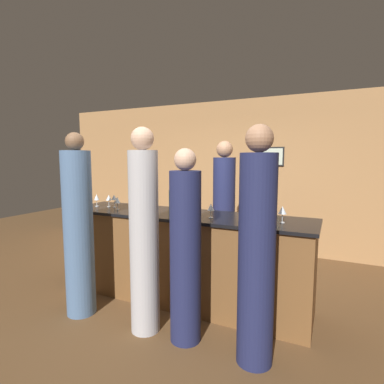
{
  "coord_description": "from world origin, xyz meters",
  "views": [
    {
      "loc": [
        1.62,
        -3.11,
        1.72
      ],
      "look_at": [
        0.09,
        0.1,
        1.32
      ],
      "focal_mm": 28.0,
      "sensor_mm": 36.0,
      "label": 1
    }
  ],
  "objects_px": {
    "guest_0": "(144,236)",
    "guest_1": "(257,254)",
    "guest_2": "(185,252)",
    "wine_bottle_0": "(172,199)",
    "wine_bottle_1": "(271,205)",
    "guest_3": "(78,231)",
    "bartender": "(224,214)"
  },
  "relations": [
    {
      "from": "guest_0",
      "to": "guest_1",
      "type": "distance_m",
      "value": 1.1
    },
    {
      "from": "guest_1",
      "to": "guest_2",
      "type": "relative_size",
      "value": 1.1
    },
    {
      "from": "guest_1",
      "to": "guest_0",
      "type": "bearing_deg",
      "value": 179.99
    },
    {
      "from": "guest_1",
      "to": "wine_bottle_0",
      "type": "relative_size",
      "value": 6.15
    },
    {
      "from": "wine_bottle_1",
      "to": "guest_0",
      "type": "bearing_deg",
      "value": -134.85
    },
    {
      "from": "guest_3",
      "to": "wine_bottle_1",
      "type": "bearing_deg",
      "value": 29.49
    },
    {
      "from": "guest_0",
      "to": "wine_bottle_0",
      "type": "distance_m",
      "value": 1.09
    },
    {
      "from": "bartender",
      "to": "guest_3",
      "type": "distance_m",
      "value": 1.97
    },
    {
      "from": "bartender",
      "to": "guest_0",
      "type": "relative_size",
      "value": 0.97
    },
    {
      "from": "guest_1",
      "to": "guest_3",
      "type": "height_order",
      "value": "guest_3"
    },
    {
      "from": "bartender",
      "to": "wine_bottle_1",
      "type": "xyz_separation_m",
      "value": [
        0.77,
        -0.6,
        0.26
      ]
    },
    {
      "from": "guest_0",
      "to": "guest_2",
      "type": "bearing_deg",
      "value": 3.66
    },
    {
      "from": "guest_1",
      "to": "guest_3",
      "type": "bearing_deg",
      "value": -179.25
    },
    {
      "from": "guest_0",
      "to": "wine_bottle_1",
      "type": "height_order",
      "value": "guest_0"
    },
    {
      "from": "bartender",
      "to": "guest_2",
      "type": "relative_size",
      "value": 1.08
    },
    {
      "from": "guest_1",
      "to": "guest_2",
      "type": "bearing_deg",
      "value": 177.58
    },
    {
      "from": "guest_1",
      "to": "guest_2",
      "type": "height_order",
      "value": "guest_1"
    },
    {
      "from": "guest_0",
      "to": "wine_bottle_0",
      "type": "height_order",
      "value": "guest_0"
    },
    {
      "from": "guest_3",
      "to": "wine_bottle_1",
      "type": "distance_m",
      "value": 2.15
    },
    {
      "from": "bartender",
      "to": "guest_1",
      "type": "height_order",
      "value": "guest_1"
    },
    {
      "from": "guest_0",
      "to": "guest_3",
      "type": "bearing_deg",
      "value": -178.25
    },
    {
      "from": "guest_0",
      "to": "guest_1",
      "type": "bearing_deg",
      "value": -0.01
    },
    {
      "from": "guest_1",
      "to": "wine_bottle_1",
      "type": "relative_size",
      "value": 6.28
    },
    {
      "from": "guest_0",
      "to": "wine_bottle_1",
      "type": "distance_m",
      "value": 1.46
    },
    {
      "from": "guest_0",
      "to": "wine_bottle_1",
      "type": "relative_size",
      "value": 6.37
    },
    {
      "from": "guest_1",
      "to": "wine_bottle_1",
      "type": "height_order",
      "value": "guest_1"
    },
    {
      "from": "bartender",
      "to": "guest_2",
      "type": "xyz_separation_m",
      "value": [
        0.19,
        -1.59,
        -0.07
      ]
    },
    {
      "from": "bartender",
      "to": "wine_bottle_1",
      "type": "height_order",
      "value": "bartender"
    },
    {
      "from": "guest_1",
      "to": "guest_3",
      "type": "xyz_separation_m",
      "value": [
        -1.94,
        -0.03,
        -0.01
      ]
    },
    {
      "from": "guest_2",
      "to": "guest_1",
      "type": "bearing_deg",
      "value": -2.42
    },
    {
      "from": "guest_3",
      "to": "wine_bottle_0",
      "type": "relative_size",
      "value": 6.17
    },
    {
      "from": "guest_1",
      "to": "wine_bottle_0",
      "type": "height_order",
      "value": "guest_1"
    }
  ]
}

